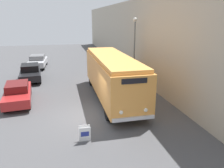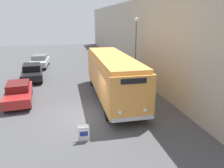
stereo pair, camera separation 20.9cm
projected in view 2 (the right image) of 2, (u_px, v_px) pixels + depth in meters
The scene contains 8 objects.
ground_plane at pixel (87, 116), 13.71m from camera, with size 80.00×80.00×0.00m, color #4C4C4F.
building_wall_right at pixel (135, 38), 23.23m from camera, with size 0.30×60.00×7.72m.
vintage_bus at pixel (113, 75), 16.28m from camera, with size 2.53×10.27×3.26m.
sign_board at pixel (84, 134), 10.84m from camera, with size 0.57×0.30×0.80m.
streetlamp at pixel (136, 41), 19.89m from camera, with size 0.36×0.36×5.95m.
parked_car_near at pixel (19, 93), 15.77m from camera, with size 2.19×4.68×1.45m.
parked_car_mid at pixel (32, 72), 21.59m from camera, with size 2.33×4.89×1.55m.
parked_car_far at pixel (40, 61), 27.21m from camera, with size 2.15×4.79×1.52m.
Camera 2 is at (-1.10, -12.60, 5.88)m, focal length 35.00 mm.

